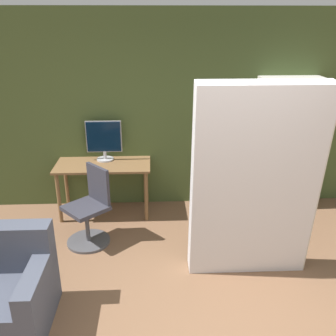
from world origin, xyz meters
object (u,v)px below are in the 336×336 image
(monitor, at_px, (104,139))
(office_chair, at_px, (90,213))
(armchair, at_px, (1,291))
(bookshelf, at_px, (276,144))
(mattress_near, at_px, (255,185))

(monitor, bearing_deg, office_chair, -96.83)
(office_chair, relative_size, armchair, 1.11)
(bookshelf, bearing_deg, office_chair, -160.55)
(mattress_near, bearing_deg, armchair, -165.77)
(mattress_near, distance_m, armchair, 2.53)
(office_chair, distance_m, bookshelf, 2.68)
(office_chair, xyz_separation_m, armchair, (-0.59, -1.28, -0.07))
(mattress_near, height_order, armchair, mattress_near)
(bookshelf, bearing_deg, armchair, -144.89)
(office_chair, height_order, mattress_near, mattress_near)
(mattress_near, bearing_deg, bookshelf, 65.43)
(armchair, bearing_deg, office_chair, 65.16)
(monitor, bearing_deg, mattress_near, -43.40)
(office_chair, distance_m, mattress_near, 2.00)
(monitor, xyz_separation_m, armchair, (-0.70, -2.16, -0.71))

